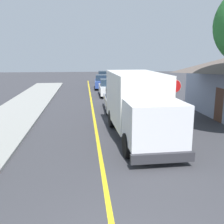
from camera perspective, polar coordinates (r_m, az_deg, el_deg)
centre_line_yellow at (r=14.39m, az=-3.46°, el=-4.16°), size 0.16×56.00×0.01m
box_truck at (r=13.04m, az=5.77°, el=2.03°), size 2.65×7.26×3.20m
parked_car_near at (r=19.46m, az=1.11°, el=2.63°), size 1.90×4.44×1.67m
parked_car_mid at (r=26.56m, az=-0.78°, el=5.27°), size 1.85×4.42×1.67m
parked_car_far at (r=32.21m, az=-2.13°, el=6.53°), size 1.97×4.47×1.67m
parked_car_furthest at (r=39.62m, az=-1.80°, el=7.64°), size 1.97×4.47×1.67m
stop_sign at (r=16.19m, az=13.44°, el=4.10°), size 0.80×0.10×2.65m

